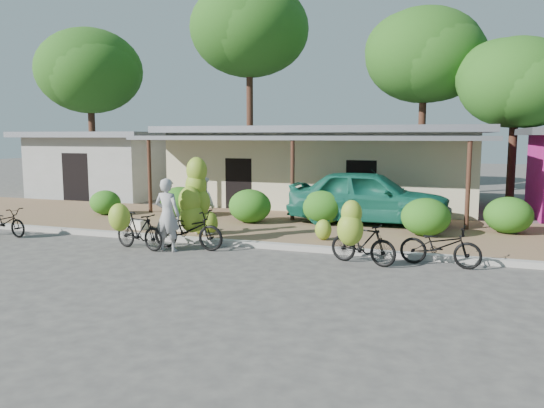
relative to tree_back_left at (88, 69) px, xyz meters
The scene contains 28 objects.
ground 20.04m from the tree_back_left, 43.77° to the right, with size 100.00×100.00×0.00m, color #42403D.
sidewalk 17.17m from the tree_back_left, 30.66° to the right, with size 60.00×6.00×0.12m, color brown.
curb 18.77m from the tree_back_left, 39.07° to the right, with size 60.00×0.25×0.15m, color #A8A399.
shop_main 14.66m from the tree_back_left, ahead, with size 13.00×8.50×3.35m.
shop_grey 5.96m from the tree_back_left, 38.29° to the right, with size 7.00×6.00×3.15m.
tree_back_left is the anchor object (origin of this frame).
tree_far_center 8.82m from the tree_back_left, 20.56° to the left, with size 6.34×6.32×11.13m.
tree_center_right 17.36m from the tree_back_left, 11.63° to the left, with size 5.82×5.75×9.17m.
tree_near_right 21.08m from the tree_back_left, ahead, with size 4.99×4.86×7.20m.
hedge_0 12.22m from the tree_back_left, 49.68° to the right, with size 1.14×1.02×0.89m, color #2B5914.
hedge_1 13.68m from the tree_back_left, 38.29° to the right, with size 1.37×1.23×1.07m, color #2B5914.
hedge_2 16.01m from the tree_back_left, 32.72° to the right, with size 1.42×1.28×1.11m, color #2B5914.
hedge_3 17.66m from the tree_back_left, 26.82° to the right, with size 1.49×1.34×1.16m, color #2B5914.
hedge_4 20.90m from the tree_back_left, 25.17° to the right, with size 1.40×1.26×1.09m, color #2B5914.
hedge_5 22.48m from the tree_back_left, 19.69° to the right, with size 1.38×1.24×1.08m, color #2B5914.
bike_far_left 15.02m from the tree_back_left, 62.78° to the right, with size 1.69×1.28×1.29m.
bike_left 17.72m from the tree_back_left, 48.40° to the right, with size 1.71×1.29×1.29m.
bike_center 17.90m from the tree_back_left, 43.54° to the right, with size 2.01×1.17×2.41m.
bike_right 21.66m from the tree_back_left, 35.84° to the right, with size 1.72×1.33×1.57m.
bike_far_right 22.81m from the tree_back_left, 31.97° to the right, with size 1.90×0.88×0.96m.
loose_banana_a 16.99m from the tree_back_left, 41.21° to the right, with size 0.53×0.45×0.66m, color #8EA429.
loose_banana_b 17.16m from the tree_back_left, 40.55° to the right, with size 0.55×0.47×0.69m, color #8EA429.
loose_banana_c 19.53m from the tree_back_left, 33.08° to the right, with size 0.46×0.39×0.58m, color #8EA429.
sack_near 16.48m from the tree_back_left, 41.27° to the right, with size 0.85×0.40×0.30m, color silver.
sack_far 15.41m from the tree_back_left, 46.90° to the right, with size 0.75×0.38×0.28m, color silver.
vendor 18.02m from the tree_back_left, 45.83° to the right, with size 0.69×0.46×1.90m, color #9B9B9B.
bystander 16.81m from the tree_back_left, 40.91° to the right, with size 0.83×0.64×1.70m, color silver.
teal_van 18.50m from the tree_back_left, 23.04° to the right, with size 2.09×5.20×1.77m, color #166650.
Camera 1 is at (5.29, -11.04, 2.99)m, focal length 35.00 mm.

